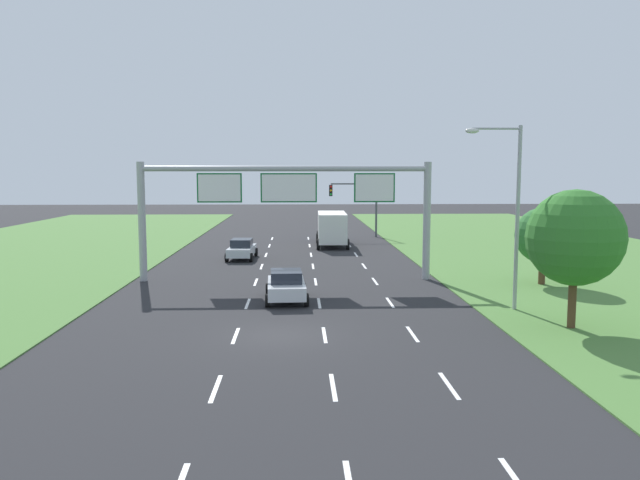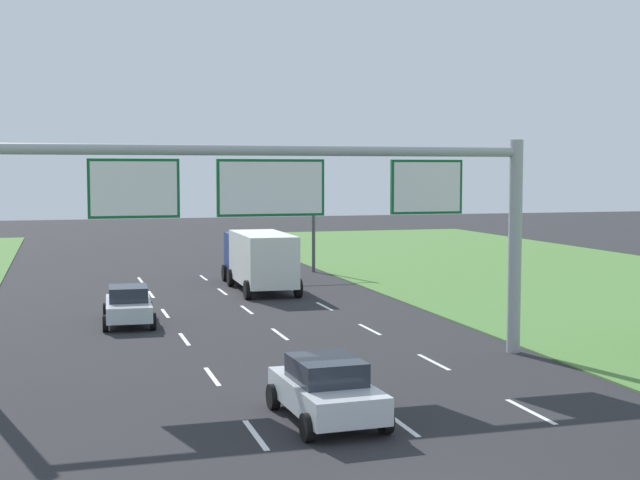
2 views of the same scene
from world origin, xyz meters
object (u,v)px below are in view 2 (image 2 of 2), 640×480
car_lead_silver (326,389)px  traffic_light_mast (282,207)px  car_near_red (128,305)px  box_truck (259,257)px  sign_gantry (268,206)px

car_lead_silver → traffic_light_mast: (6.41, 30.42, 3.09)m
car_near_red → box_truck: size_ratio=0.50×
car_near_red → sign_gantry: sign_gantry is taller
car_near_red → car_lead_silver: bearing=-73.9°
car_lead_silver → box_truck: (3.57, 23.79, 0.84)m
car_near_red → traffic_light_mast: size_ratio=0.76×
car_lead_silver → sign_gantry: sign_gantry is taller
box_truck → traffic_light_mast: size_ratio=1.50×
box_truck → sign_gantry: 18.42m
car_near_red → box_truck: 11.23m
car_near_red → car_lead_silver: size_ratio=1.06×
traffic_light_mast → sign_gantry: bearing=-104.8°
car_lead_silver → traffic_light_mast: size_ratio=0.72×
car_lead_silver → box_truck: 24.07m
car_near_red → box_truck: box_truck is taller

